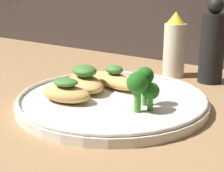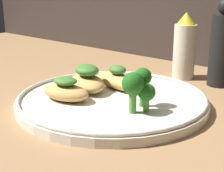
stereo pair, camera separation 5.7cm
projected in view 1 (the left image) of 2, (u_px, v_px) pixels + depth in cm
name	position (u px, v px, depth cm)	size (l,w,h in cm)	color
ground_plane	(112.00, 108.00, 57.98)	(180.00, 180.00, 1.00)	#936D47
plate	(112.00, 100.00, 57.54)	(31.93, 31.93, 2.00)	silver
grilled_meat_front	(66.00, 92.00, 54.96)	(9.19, 6.23, 3.88)	tan
grilled_meat_middle	(83.00, 82.00, 59.76)	(10.89, 9.02, 4.69)	tan
grilled_meat_back	(114.00, 79.00, 62.43)	(12.17, 7.09, 4.15)	tan
broccoli_bunch	(143.00, 84.00, 50.98)	(4.60, 6.56, 6.16)	#4C8E38
sauce_bottle	(174.00, 46.00, 73.98)	(4.66, 4.66, 13.97)	beige
pepper_grinder	(212.00, 45.00, 68.95)	(4.87, 4.87, 17.09)	black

